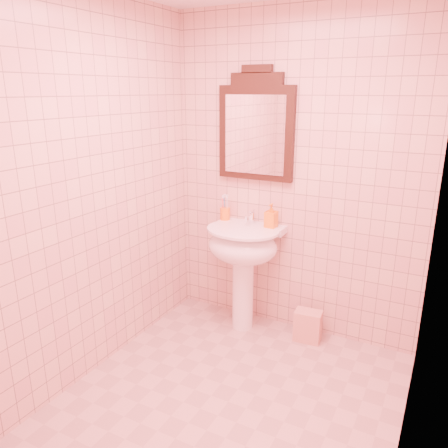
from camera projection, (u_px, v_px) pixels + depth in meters
The scene contains 8 objects.
floor at pixel (228, 402), 2.77m from camera, with size 2.20×2.20×0.00m, color tan.
back_wall at pixel (295, 178), 3.33m from camera, with size 2.00×0.02×2.50m, color beige.
pedestal_sink at pixel (243, 253), 3.46m from camera, with size 0.58×0.58×0.86m.
faucet at pixel (251, 217), 3.50m from camera, with size 0.04×0.16×0.11m.
mirror at pixel (256, 128), 3.35m from camera, with size 0.61×0.06×0.86m.
toothbrush_cup at pixel (225, 214), 3.62m from camera, with size 0.08×0.08×0.19m.
soap_dispenser at pixel (271, 216), 3.40m from camera, with size 0.09×0.09×0.19m, color orange.
towel at pixel (308, 326), 3.42m from camera, with size 0.20×0.14×0.25m, color #ECA48A.
Camera 1 is at (1.06, -2.06, 1.90)m, focal length 35.00 mm.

